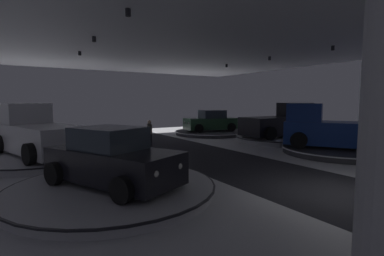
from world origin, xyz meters
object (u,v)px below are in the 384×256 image
pickup_truck_mid_right (333,130)px  pickup_truck_far_right (281,123)px  display_platform_deep_right (210,132)px  display_platform_mid_left (113,188)px  display_car_deep_right (211,122)px  display_platform_far_left (42,158)px  display_platform_mid_right (338,150)px  visitor_walking_near (150,131)px  display_car_mid_left (112,159)px  pickup_truck_far_left (38,134)px  display_platform_far_right (277,138)px

pickup_truck_mid_right → pickup_truck_far_right: bearing=72.0°
display_platform_deep_right → display_platform_mid_left: bearing=-136.3°
display_car_deep_right → display_platform_far_left: (-12.79, -4.71, -0.87)m
pickup_truck_far_right → display_platform_far_left: 14.77m
display_car_deep_right → display_platform_far_left: bearing=-159.8°
pickup_truck_far_right → display_platform_mid_right: bearing=-105.3°
pickup_truck_mid_right → display_platform_deep_right: bearing=92.2°
visitor_walking_near → pickup_truck_far_right: bearing=-15.7°
display_car_deep_right → pickup_truck_mid_right: bearing=-88.0°
display_car_mid_left → pickup_truck_far_left: size_ratio=0.80×
display_car_deep_right → pickup_truck_far_left: (-12.89, -4.40, 0.21)m
pickup_truck_far_left → display_car_mid_left: bearing=-76.8°
display_platform_deep_right → pickup_truck_mid_right: size_ratio=1.04×
display_car_deep_right → visitor_walking_near: size_ratio=2.81×
display_platform_deep_right → pickup_truck_far_left: (-12.86, -4.41, 1.10)m
display_platform_far_right → pickup_truck_far_right: size_ratio=1.06×
display_car_mid_left → display_car_deep_right: (11.38, 10.80, 0.02)m
display_platform_mid_left → visitor_walking_near: 8.93m
display_platform_deep_right → display_platform_far_left: 13.60m
display_car_mid_left → display_platform_deep_right: (11.35, 10.81, -0.87)m
pickup_truck_far_right → display_platform_far_left: bearing=176.4°
pickup_truck_far_left → display_platform_deep_right: bearing=18.9°
display_platform_mid_left → display_platform_mid_right: bearing=0.8°
display_car_deep_right → display_platform_far_right: 5.91m
display_car_deep_right → visitor_walking_near: (-6.84, -3.17, -0.15)m
display_car_deep_right → display_platform_mid_right: size_ratio=0.79×
display_platform_far_right → display_car_deep_right: bearing=105.8°
display_platform_deep_right → pickup_truck_far_right: (1.94, -5.64, 1.09)m
display_car_mid_left → pickup_truck_far_right: pickup_truck_far_right is taller
display_platform_mid_right → display_platform_far_right: bearing=78.2°
display_platform_mid_left → display_platform_deep_right: size_ratio=1.04×
pickup_truck_far_right → display_platform_mid_left: bearing=-158.6°
pickup_truck_mid_right → display_platform_mid_right: bearing=-58.2°
display_car_deep_right → display_platform_far_right: bearing=-74.2°
display_platform_far_right → pickup_truck_far_left: pickup_truck_far_left is taller
display_car_mid_left → pickup_truck_far_right: 14.27m
display_platform_mid_left → display_platform_mid_right: display_platform_mid_right is taller
display_car_deep_right → pickup_truck_far_left: size_ratio=0.79×
display_platform_mid_left → pickup_truck_far_right: pickup_truck_far_right is taller
display_platform_far_right → display_platform_far_left: 14.41m
display_car_deep_right → display_platform_far_left: display_car_deep_right is taller
display_platform_deep_right → pickup_truck_far_right: bearing=-71.0°
pickup_truck_far_right → display_platform_far_left: size_ratio=0.94×
display_platform_mid_left → pickup_truck_far_left: size_ratio=1.07×
display_platform_deep_right → visitor_walking_near: bearing=-155.0°
display_car_mid_left → display_platform_far_left: (-1.41, 6.09, -0.85)m
pickup_truck_far_left → display_car_deep_right: bearing=18.9°
display_platform_mid_right → pickup_truck_far_left: (-13.42, 6.25, 1.09)m
display_platform_mid_left → display_car_mid_left: (-0.01, 0.03, 0.88)m
display_car_deep_right → display_platform_far_left: 13.66m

